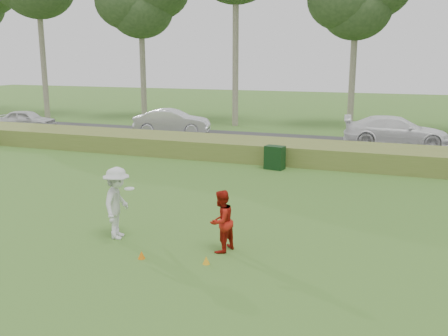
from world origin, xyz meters
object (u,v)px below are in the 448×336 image
at_px(car_mid, 172,122).
at_px(car_right, 396,131).
at_px(player_red, 221,221).
at_px(car_left, 27,120).
at_px(cone_orange, 141,255).
at_px(cone_yellow, 206,260).
at_px(utility_cabinet, 275,158).
at_px(player_white, 117,203).

height_order(car_mid, car_right, car_right).
height_order(player_red, car_left, player_red).
height_order(cone_orange, car_left, car_left).
xyz_separation_m(player_red, cone_yellow, (-0.06, -0.90, -0.72)).
bearing_deg(utility_cabinet, car_mid, 149.47).
bearing_deg(car_left, player_red, -140.33).
distance_m(cone_yellow, car_right, 18.93).
bearing_deg(cone_orange, car_mid, 113.46).
bearing_deg(cone_yellow, player_red, 86.13).
xyz_separation_m(utility_cabinet, car_left, (-18.96, 6.06, 0.19)).
relative_size(cone_orange, cone_yellow, 1.01).
bearing_deg(car_left, utility_cabinet, -119.57).
height_order(utility_cabinet, car_left, car_left).
height_order(player_red, cone_yellow, player_red).
distance_m(player_white, car_mid, 18.60).
relative_size(cone_orange, car_left, 0.05).
height_order(player_white, car_left, player_white).
distance_m(player_red, car_right, 18.03).
bearing_deg(car_right, car_left, 88.30).
relative_size(player_white, player_red, 1.23).
distance_m(player_white, car_right, 18.95).
xyz_separation_m(cone_yellow, car_left, (-19.97, 16.82, 0.62)).
relative_size(cone_orange, car_mid, 0.04).
bearing_deg(utility_cabinet, car_left, 172.54).
distance_m(player_red, car_mid, 19.87).
xyz_separation_m(player_red, cone_orange, (-1.71, -1.14, -0.72)).
xyz_separation_m(car_mid, car_right, (13.59, 0.28, 0.03)).
bearing_deg(car_left, cone_orange, -144.81).
distance_m(player_red, utility_cabinet, 9.93).
bearing_deg(cone_yellow, player_white, 163.90).
bearing_deg(player_red, car_right, -175.29).
xyz_separation_m(player_white, utility_cabinet, (1.97, 9.90, -0.48)).
distance_m(utility_cabinet, car_left, 19.90).
xyz_separation_m(cone_orange, cone_yellow, (1.65, 0.25, -0.00)).
bearing_deg(player_red, utility_cabinet, -156.68).
bearing_deg(player_white, car_left, 34.54).
distance_m(cone_orange, utility_cabinet, 11.03).
distance_m(player_red, cone_orange, 2.18).
height_order(player_white, player_red, player_white).
height_order(player_red, utility_cabinet, player_red).
distance_m(player_white, cone_yellow, 3.23).
height_order(cone_orange, utility_cabinet, utility_cabinet).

